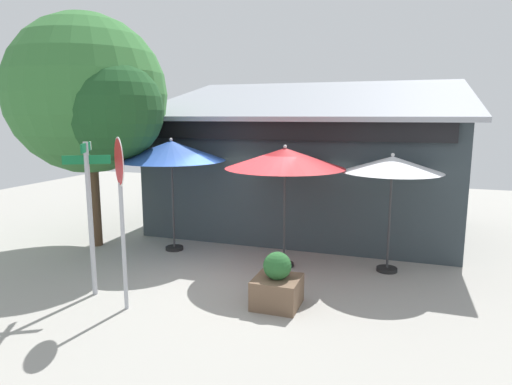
% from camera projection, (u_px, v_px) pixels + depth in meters
% --- Properties ---
extents(ground_plane, '(28.00, 28.00, 0.10)m').
position_uv_depth(ground_plane, '(229.00, 278.00, 9.36)').
color(ground_plane, '#9E9B93').
extents(cafe_building, '(8.70, 5.66, 4.46)m').
position_uv_depth(cafe_building, '(307.00, 169.00, 13.23)').
color(cafe_building, '#333D42').
rests_on(cafe_building, ground).
extents(street_sign_post, '(0.74, 0.79, 2.87)m').
position_uv_depth(street_sign_post, '(89.00, 203.00, 8.12)').
color(street_sign_post, '#A8AAB2').
rests_on(street_sign_post, ground).
extents(stop_sign, '(0.59, 0.59, 2.99)m').
position_uv_depth(stop_sign, '(121.00, 190.00, 7.43)').
color(stop_sign, '#A8AAB2').
rests_on(stop_sign, ground).
extents(patio_umbrella_royal_blue_left, '(2.63, 2.63, 2.80)m').
position_uv_depth(patio_umbrella_royal_blue_left, '(171.00, 151.00, 10.76)').
color(patio_umbrella_royal_blue_left, black).
rests_on(patio_umbrella_royal_blue_left, ground).
extents(patio_umbrella_crimson_center, '(2.60, 2.60, 2.72)m').
position_uv_depth(patio_umbrella_crimson_center, '(285.00, 159.00, 9.55)').
color(patio_umbrella_crimson_center, black).
rests_on(patio_umbrella_crimson_center, ground).
extents(patio_umbrella_ivory_right, '(2.08, 2.08, 2.57)m').
position_uv_depth(patio_umbrella_ivory_right, '(392.00, 166.00, 9.25)').
color(patio_umbrella_ivory_right, black).
rests_on(patio_umbrella_ivory_right, ground).
extents(shade_tree, '(4.17, 3.87, 5.78)m').
position_uv_depth(shade_tree, '(92.00, 97.00, 10.80)').
color(shade_tree, brown).
rests_on(shade_tree, ground).
extents(sidewalk_planter, '(0.80, 0.80, 0.99)m').
position_uv_depth(sidewalk_planter, '(277.00, 285.00, 7.83)').
color(sidewalk_planter, brown).
rests_on(sidewalk_planter, ground).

